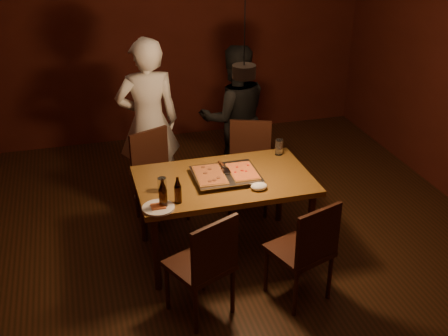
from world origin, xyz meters
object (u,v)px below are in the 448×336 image
object	(u,v)px
dining_table	(224,186)
beer_bottle_b	(178,190)
chair_near_left	(206,259)
beer_bottle_a	(163,194)
diner_dark	(234,118)
chair_far_right	(250,157)
chair_near_right	(307,244)
diner_white	(148,122)
pendant_lamp	(244,70)
chair_far_left	(156,168)
pizza_tray	(226,176)
plate_slice	(158,208)

from	to	relation	value
dining_table	beer_bottle_b	bearing A→B (deg)	-147.08
chair_near_left	beer_bottle_b	size ratio (longest dim) A/B	2.52
beer_bottle_a	diner_dark	distance (m)	1.92
chair_far_right	chair_near_right	world-z (taller)	same
beer_bottle_b	diner_white	xyz separation A→B (m)	(-0.01, 1.46, 0.01)
dining_table	pendant_lamp	distance (m)	1.11
diner_white	beer_bottle_b	bearing A→B (deg)	87.95
chair_far_left	beer_bottle_b	distance (m)	1.13
chair_far_right	beer_bottle_b	world-z (taller)	beer_bottle_b
chair_near_left	diner_white	world-z (taller)	diner_white
pizza_tray	beer_bottle_b	size ratio (longest dim) A/B	2.48
beer_bottle_b	plate_slice	bearing A→B (deg)	-163.22
dining_table	chair_far_left	world-z (taller)	chair_far_left
beer_bottle_a	pendant_lamp	distance (m)	1.13
dining_table	chair_far_right	distance (m)	0.91
beer_bottle_a	diner_white	size ratio (longest dim) A/B	0.14
dining_table	beer_bottle_b	size ratio (longest dim) A/B	6.77
chair_near_left	beer_bottle_a	size ratio (longest dim) A/B	2.27
chair_near_left	chair_near_right	size ratio (longest dim) A/B	1.05
chair_far_left	diner_dark	bearing A→B (deg)	-177.17
chair_near_left	diner_dark	xyz separation A→B (m)	(0.83, 2.06, 0.25)
beer_bottle_b	diner_white	world-z (taller)	diner_white
chair_near_right	diner_white	size ratio (longest dim) A/B	0.31
chair_near_left	beer_bottle_a	xyz separation A→B (m)	(-0.22, 0.46, 0.34)
chair_far_left	chair_near_left	xyz separation A→B (m)	(0.11, -1.59, 0.00)
dining_table	pendant_lamp	size ratio (longest dim) A/B	1.36
chair_near_right	plate_slice	bearing A→B (deg)	136.77
chair_far_left	chair_near_right	distance (m)	1.85
chair_far_right	dining_table	bearing A→B (deg)	78.51
chair_far_left	diner_dark	distance (m)	1.08
dining_table	plate_slice	bearing A→B (deg)	-150.98
chair_far_left	diner_white	xyz separation A→B (m)	(0.00, 0.37, 0.33)
chair_near_left	chair_near_right	distance (m)	0.80
chair_near_right	pendant_lamp	xyz separation A→B (m)	(-0.34, 0.62, 1.22)
chair_far_left	pendant_lamp	world-z (taller)	pendant_lamp
pizza_tray	chair_far_right	bearing A→B (deg)	56.71
diner_dark	chair_far_left	bearing A→B (deg)	28.49
chair_near_right	pizza_tray	size ratio (longest dim) A/B	0.97
beer_bottle_b	diner_white	size ratio (longest dim) A/B	0.13
diner_dark	pendant_lamp	bearing A→B (deg)	77.75
beer_bottle_a	plate_slice	size ratio (longest dim) A/B	0.97
chair_near_right	diner_white	distance (m)	2.21
chair_near_right	diner_dark	xyz separation A→B (m)	(0.03, 2.08, 0.25)
dining_table	chair_near_right	xyz separation A→B (m)	(0.43, -0.83, -0.14)
dining_table	chair_near_right	world-z (taller)	chair_near_right
chair_near_left	pizza_tray	distance (m)	0.91
plate_slice	pendant_lamp	xyz separation A→B (m)	(0.72, 0.14, 1.00)
chair_far_right	chair_near_right	distance (m)	1.59
pizza_tray	diner_white	xyz separation A→B (m)	(-0.48, 1.17, 0.09)
beer_bottle_b	pendant_lamp	size ratio (longest dim) A/B	0.20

